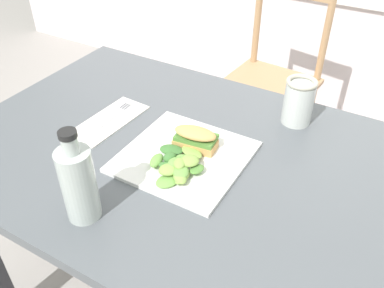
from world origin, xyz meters
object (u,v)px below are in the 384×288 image
object	(u,v)px
plate_lunch	(184,157)
dining_table	(194,194)
bottle_cold_brew	(79,187)
sandwich_half_front	(195,138)
fork_on_napkin	(113,117)
chair_wooden_far	(272,81)
mason_jar_iced_tea	(298,103)

from	to	relation	value
plate_lunch	dining_table	bearing A→B (deg)	54.37
plate_lunch	bottle_cold_brew	bearing A→B (deg)	-107.98
bottle_cold_brew	sandwich_half_front	bearing A→B (deg)	73.33
fork_on_napkin	bottle_cold_brew	bearing A→B (deg)	-60.25
fork_on_napkin	chair_wooden_far	bearing A→B (deg)	81.56
bottle_cold_brew	mason_jar_iced_tea	distance (m)	0.63
sandwich_half_front	mason_jar_iced_tea	bearing A→B (deg)	55.04
sandwich_half_front	fork_on_napkin	world-z (taller)	sandwich_half_front
dining_table	chair_wooden_far	world-z (taller)	chair_wooden_far
sandwich_half_front	bottle_cold_brew	world-z (taller)	bottle_cold_brew
dining_table	fork_on_napkin	world-z (taller)	fork_on_napkin
sandwich_half_front	dining_table	bearing A→B (deg)	-69.35
chair_wooden_far	mason_jar_iced_tea	bearing A→B (deg)	-66.22
sandwich_half_front	fork_on_napkin	size ratio (longest dim) A/B	0.62
bottle_cold_brew	fork_on_napkin	bearing A→B (deg)	119.75
plate_lunch	sandwich_half_front	world-z (taller)	sandwich_half_front
dining_table	mason_jar_iced_tea	size ratio (longest dim) A/B	9.66
fork_on_napkin	dining_table	bearing A→B (deg)	-6.53
chair_wooden_far	plate_lunch	bearing A→B (deg)	-82.81
dining_table	sandwich_half_front	xyz separation A→B (m)	(-0.01, 0.02, 0.17)
fork_on_napkin	mason_jar_iced_tea	distance (m)	0.52
chair_wooden_far	plate_lunch	size ratio (longest dim) A/B	2.95
plate_lunch	chair_wooden_far	bearing A→B (deg)	97.19
chair_wooden_far	fork_on_napkin	xyz separation A→B (m)	(-0.14, -0.95, 0.30)
sandwich_half_front	bottle_cold_brew	size ratio (longest dim) A/B	0.53
plate_lunch	fork_on_napkin	distance (m)	0.27
dining_table	sandwich_half_front	bearing A→B (deg)	110.65
bottle_cold_brew	mason_jar_iced_tea	world-z (taller)	bottle_cold_brew
chair_wooden_far	dining_table	bearing A→B (deg)	-81.75
fork_on_napkin	plate_lunch	bearing A→B (deg)	-11.45
plate_lunch	bottle_cold_brew	world-z (taller)	bottle_cold_brew
dining_table	chair_wooden_far	bearing A→B (deg)	98.25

